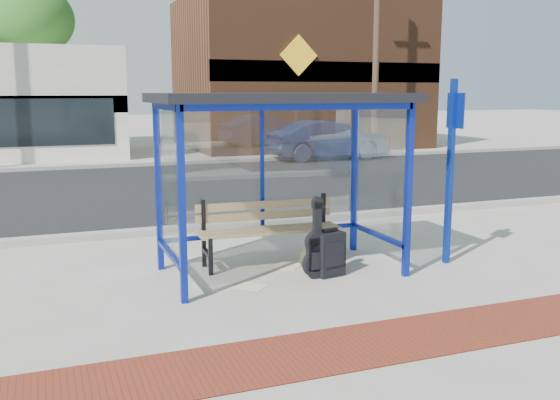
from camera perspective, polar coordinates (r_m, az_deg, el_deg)
name	(u,v)px	position (r m, az deg, el deg)	size (l,w,h in m)	color
ground	(281,272)	(8.57, 0.08, -6.64)	(120.00, 120.00, 0.00)	#B2ADA0
brick_paver_strip	(376,343)	(6.35, 8.77, -12.77)	(60.00, 1.00, 0.01)	maroon
curb_near	(223,226)	(11.23, -5.26, -2.38)	(60.00, 0.25, 0.12)	gray
street_asphalt	(168,188)	(16.13, -10.21, 1.06)	(60.00, 10.00, 0.00)	black
curb_far	(138,164)	(21.11, -12.85, 3.19)	(60.00, 0.25, 0.12)	gray
far_sidewalk	(130,160)	(22.99, -13.54, 3.55)	(60.00, 4.00, 0.01)	#B2ADA0
bus_shelter	(279,120)	(8.29, -0.09, 7.34)	(3.30, 1.80, 2.42)	#0D2096
storefront_brown	(299,74)	(28.37, 1.74, 11.44)	(10.00, 7.08, 6.40)	#59331E
tree_mid	(31,20)	(29.82, -21.77, 15.03)	(3.60, 3.60, 7.03)	#4C3826
tree_right	(353,32)	(33.59, 6.70, 14.99)	(3.60, 3.60, 7.03)	#4C3826
utility_pole_east	(376,46)	(24.28, 8.79, 13.74)	(1.60, 0.24, 8.00)	#4C3826
bench	(268,227)	(8.86, -1.08, -2.47)	(2.05, 0.58, 0.96)	black
guitar_bag	(317,250)	(8.24, 3.39, -4.62)	(0.38, 0.11, 1.03)	black
suitcase	(330,254)	(8.37, 4.56, -4.94)	(0.41, 0.31, 0.65)	black
backpack	(309,260)	(8.62, 2.69, -5.49)	(0.33, 0.31, 0.33)	#282917
sign_post	(451,162)	(9.09, 15.36, 3.41)	(0.12, 0.33, 2.61)	navy
newspaper_a	(221,288)	(7.95, -5.37, -8.00)	(0.35, 0.27, 0.01)	white
newspaper_b	(251,286)	(7.98, -2.65, -7.90)	(0.35, 0.28, 0.01)	white
newspaper_c	(288,266)	(8.87, 0.71, -6.05)	(0.40, 0.32, 0.01)	white
parked_car	(328,140)	(22.65, 4.40, 5.50)	(1.50, 4.31, 1.42)	#1A264B
fire_hydrant	(389,144)	(25.52, 9.96, 5.08)	(0.29, 0.19, 0.65)	#BB130D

